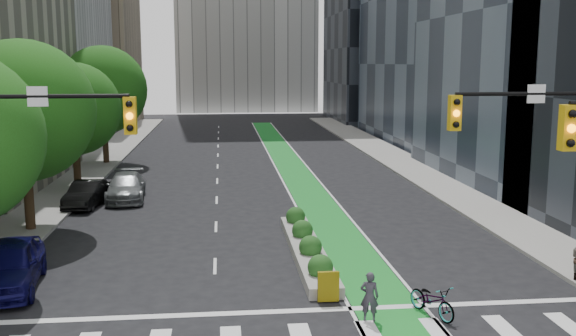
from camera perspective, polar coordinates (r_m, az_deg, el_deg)
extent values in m
plane|color=black|center=(19.54, 0.91, -13.92)|extent=(160.00, 160.00, 0.00)
cube|color=gray|center=(44.55, -18.36, -1.00)|extent=(3.60, 90.00, 0.15)
cube|color=gray|center=(45.68, 11.93, -0.48)|extent=(3.60, 90.00, 0.15)
cube|color=#178227|center=(48.71, 0.20, 0.25)|extent=(2.20, 70.00, 0.01)
cube|color=tan|center=(85.86, -18.38, 12.42)|extent=(14.00, 16.00, 26.00)
cube|color=black|center=(88.85, 8.74, 13.31)|extent=(14.00, 18.00, 28.00)
cylinder|color=black|center=(31.53, -22.14, -0.83)|extent=(0.44, 0.44, 5.04)
sphere|color=#204D10|center=(31.17, -22.49, 4.72)|extent=(6.40, 6.40, 6.40)
cylinder|color=black|center=(41.15, -18.31, 1.23)|extent=(0.44, 0.44, 4.48)
sphere|color=#204D10|center=(40.88, -18.50, 5.01)|extent=(5.60, 5.60, 5.60)
cylinder|color=black|center=(50.86, -15.96, 3.20)|extent=(0.44, 0.44, 5.15)
sphere|color=#204D10|center=(50.63, -16.12, 6.72)|extent=(6.60, 6.60, 6.60)
cylinder|color=black|center=(19.09, -22.15, 5.91)|extent=(5.50, 0.12, 0.12)
cube|color=gold|center=(18.55, -13.84, 4.54)|extent=(0.34, 0.28, 1.05)
sphere|color=orange|center=(18.39, -13.91, 4.50)|extent=(0.20, 0.20, 0.20)
cube|color=white|center=(18.98, -21.38, 5.94)|extent=(0.55, 0.04, 0.55)
cylinder|color=black|center=(20.71, 21.84, 6.15)|extent=(5.50, 0.12, 0.12)
cube|color=gold|center=(19.62, 14.59, 4.76)|extent=(0.34, 0.28, 1.05)
sphere|color=orange|center=(19.47, 14.76, 4.72)|extent=(0.20, 0.20, 0.20)
cube|color=white|center=(20.55, 21.20, 6.17)|extent=(0.55, 0.04, 0.55)
cube|color=gold|center=(15.97, 23.62, 3.29)|extent=(0.34, 0.28, 1.05)
sphere|color=orange|center=(15.83, 23.90, 3.23)|extent=(0.20, 0.20, 0.20)
cube|color=gray|center=(26.15, 1.70, -7.36)|extent=(1.20, 10.00, 0.40)
cube|color=yellow|center=(21.16, 3.61, -10.47)|extent=(0.70, 0.12, 1.00)
sphere|color=#194C19|center=(22.71, 2.89, -8.79)|extent=(0.90, 0.90, 0.90)
sphere|color=#194C19|center=(25.07, 2.01, -7.02)|extent=(0.90, 0.90, 0.90)
sphere|color=#194C19|center=(27.46, 1.29, -5.56)|extent=(0.90, 0.90, 0.90)
sphere|color=#194C19|center=(29.86, 0.68, -4.33)|extent=(0.90, 0.90, 0.90)
imported|color=gray|center=(20.60, 12.70, -11.36)|extent=(1.40, 2.05, 1.02)
imported|color=#38343E|center=(19.80, 7.25, -11.26)|extent=(0.64, 0.50, 1.54)
imported|color=#0E0C48|center=(24.19, -23.57, -7.93)|extent=(2.65, 5.24, 1.71)
imported|color=black|center=(36.39, -17.48, -2.22)|extent=(1.91, 4.32, 1.38)
imported|color=slate|center=(37.55, -14.20, -1.64)|extent=(2.45, 5.24, 1.48)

